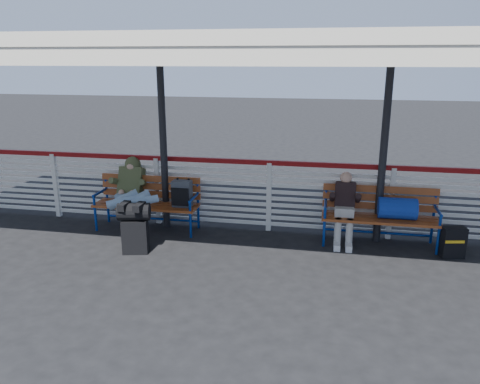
% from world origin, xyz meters
% --- Properties ---
extents(ground, '(60.00, 60.00, 0.00)m').
position_xyz_m(ground, '(0.00, 0.00, 0.00)').
color(ground, black).
rests_on(ground, ground).
extents(fence, '(12.08, 0.08, 1.24)m').
position_xyz_m(fence, '(0.00, 1.90, 0.66)').
color(fence, silver).
rests_on(fence, ground).
extents(canopy, '(12.60, 3.60, 3.16)m').
position_xyz_m(canopy, '(-0.00, 0.87, 3.04)').
color(canopy, silver).
rests_on(canopy, ground).
extents(luggage_stack, '(0.52, 0.36, 0.79)m').
position_xyz_m(luggage_stack, '(-1.87, 0.55, 0.43)').
color(luggage_stack, black).
rests_on(luggage_stack, ground).
extents(bench_left, '(1.80, 0.56, 0.92)m').
position_xyz_m(bench_left, '(-1.88, 1.58, 0.59)').
color(bench_left, '#964A1D').
rests_on(bench_left, ground).
extents(bench_right, '(1.80, 0.56, 0.92)m').
position_xyz_m(bench_right, '(1.93, 1.60, 0.59)').
color(bench_right, '#964A1D').
rests_on(bench_right, ground).
extents(traveler_man, '(0.93, 1.63, 0.77)m').
position_xyz_m(traveler_man, '(-2.22, 1.24, 0.69)').
color(traveler_man, '#92AEC5').
rests_on(traveler_man, ground).
extents(companion_person, '(0.32, 0.66, 1.15)m').
position_xyz_m(companion_person, '(1.26, 1.57, 0.60)').
color(companion_person, '#B7B1A6').
rests_on(companion_person, ground).
extents(suitcase_side, '(0.37, 0.27, 0.47)m').
position_xyz_m(suitcase_side, '(2.86, 1.29, 0.24)').
color(suitcase_side, black).
rests_on(suitcase_side, ground).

